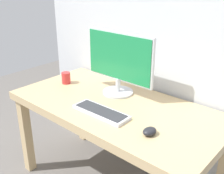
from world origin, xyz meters
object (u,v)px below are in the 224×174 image
at_px(desk, 116,115).
at_px(keyboard_primary, 101,112).
at_px(mouse, 150,131).
at_px(coffee_mug, 66,78).
at_px(monitor, 119,62).

height_order(desk, keyboard_primary, keyboard_primary).
xyz_separation_m(desk, mouse, (0.40, -0.17, 0.11)).
bearing_deg(coffee_mug, desk, -2.89).
relative_size(desk, mouse, 16.89).
bearing_deg(keyboard_primary, desk, 96.24).
relative_size(desk, monitor, 2.57).
xyz_separation_m(keyboard_primary, coffee_mug, (-0.58, 0.20, 0.03)).
bearing_deg(coffee_mug, keyboard_primary, -18.69).
height_order(monitor, mouse, monitor).
height_order(keyboard_primary, mouse, mouse).
distance_m(monitor, mouse, 0.64).
distance_m(keyboard_primary, mouse, 0.38).
distance_m(keyboard_primary, coffee_mug, 0.61).
relative_size(desk, coffee_mug, 16.45).
xyz_separation_m(mouse, coffee_mug, (-0.95, 0.19, 0.02)).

